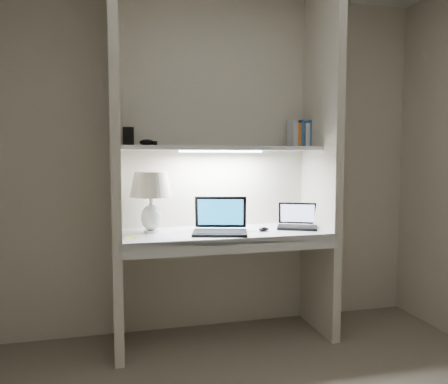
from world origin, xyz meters
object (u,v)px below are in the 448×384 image
object	(u,v)px
table_lamp	(151,192)
laptop_netbook	(297,222)
laptop_main	(220,225)
book_row	(301,134)
speaker	(221,218)

from	to	relation	value
table_lamp	laptop_netbook	size ratio (longest dim) A/B	1.18
laptop_main	book_row	world-z (taller)	book_row
laptop_main	speaker	world-z (taller)	laptop_main
speaker	book_row	world-z (taller)	book_row
laptop_netbook	table_lamp	bearing A→B (deg)	-158.80
laptop_netbook	speaker	distance (m)	0.56
table_lamp	laptop_netbook	distance (m)	1.08
speaker	book_row	bearing A→B (deg)	3.85
speaker	laptop_netbook	bearing A→B (deg)	-12.41
speaker	book_row	xyz separation A→B (m)	(0.62, -0.02, 0.62)
laptop_netbook	speaker	bearing A→B (deg)	-174.25
laptop_main	laptop_netbook	distance (m)	0.60
laptop_netbook	speaker	xyz separation A→B (m)	(-0.53, 0.18, 0.03)
table_lamp	laptop_netbook	xyz separation A→B (m)	(1.05, -0.06, -0.24)
book_row	laptop_main	bearing A→B (deg)	-162.59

